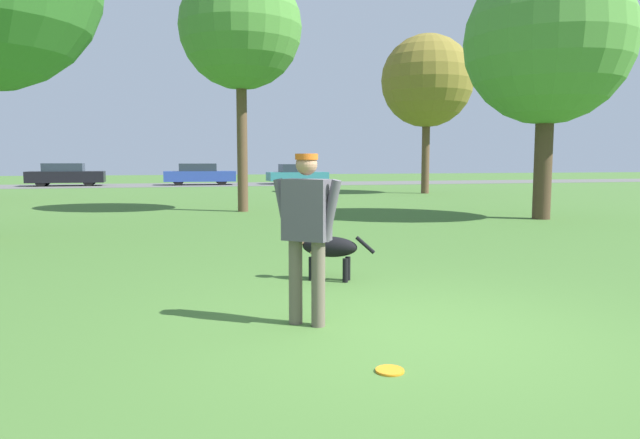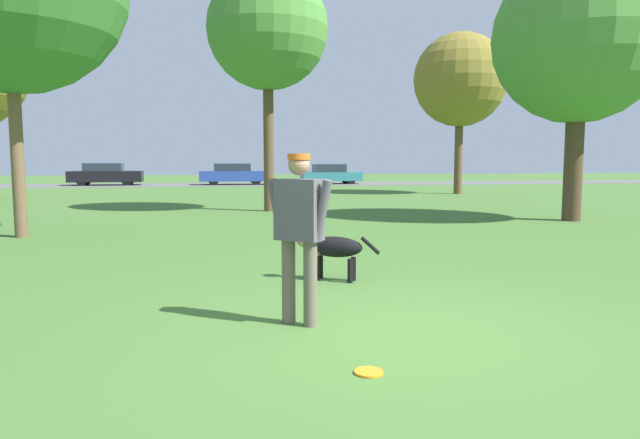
% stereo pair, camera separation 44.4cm
% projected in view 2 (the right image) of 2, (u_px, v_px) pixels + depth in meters
% --- Properties ---
extents(ground_plane, '(120.00, 120.00, 0.00)m').
position_uv_depth(ground_plane, '(400.00, 335.00, 5.10)').
color(ground_plane, '#426B2D').
extents(far_road_strip, '(120.00, 6.00, 0.01)m').
position_uv_depth(far_road_strip, '(239.00, 184.00, 37.36)').
color(far_road_strip, '#5B5B59').
rests_on(far_road_strip, ground_plane).
extents(person, '(0.60, 0.50, 1.62)m').
position_uv_depth(person, '(299.00, 225.00, 5.32)').
color(person, '#665B4C').
rests_on(person, ground_plane).
extents(dog, '(1.04, 0.67, 0.61)m').
position_uv_depth(dog, '(331.00, 248.00, 7.38)').
color(dog, black).
rests_on(dog, ground_plane).
extents(frisbee, '(0.22, 0.22, 0.02)m').
position_uv_depth(frisbee, '(369.00, 372.00, 4.17)').
color(frisbee, orange).
rests_on(frisbee, ground_plane).
extents(tree_near_right, '(4.29, 4.29, 6.78)m').
position_uv_depth(tree_near_right, '(579.00, 39.00, 14.33)').
color(tree_near_right, '#4C3826').
rests_on(tree_near_right, ground_plane).
extents(tree_far_right, '(4.29, 4.29, 7.42)m').
position_uv_depth(tree_far_right, '(460.00, 80.00, 26.25)').
color(tree_far_right, brown).
rests_on(tree_far_right, ground_plane).
extents(tree_mid_center, '(3.65, 3.65, 7.32)m').
position_uv_depth(tree_mid_center, '(268.00, 29.00, 17.06)').
color(tree_mid_center, brown).
rests_on(tree_mid_center, ground_plane).
extents(parked_car_black, '(4.49, 1.94, 1.40)m').
position_uv_depth(parked_car_black, '(106.00, 174.00, 36.01)').
color(parked_car_black, black).
rests_on(parked_car_black, ground_plane).
extents(parked_car_blue, '(4.49, 1.75, 1.37)m').
position_uv_depth(parked_car_blue, '(234.00, 174.00, 36.92)').
color(parked_car_blue, '#284293').
rests_on(parked_car_blue, ground_plane).
extents(parked_car_teal, '(3.99, 1.79, 1.33)m').
position_uv_depth(parked_car_teal, '(330.00, 174.00, 38.11)').
color(parked_car_teal, teal).
rests_on(parked_car_teal, ground_plane).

